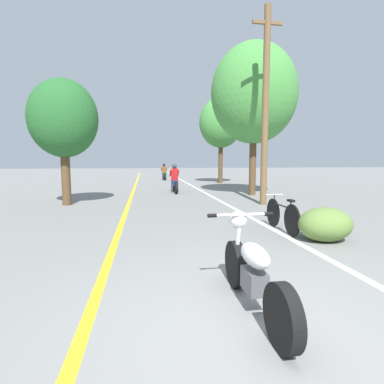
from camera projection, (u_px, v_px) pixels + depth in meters
ground_plane at (260, 331)px, 2.91m from camera, size 120.00×120.00×0.00m
lane_stripe_center at (132, 194)px, 14.80m from camera, size 0.14×48.00×0.01m
lane_stripe_edge at (204, 192)px, 15.36m from camera, size 0.14×48.00×0.01m
utility_pole at (265, 105)px, 10.81m from camera, size 1.10×0.24×7.07m
roadside_tree_right_near at (254, 94)px, 13.77m from camera, size 3.99×3.59×7.01m
roadside_tree_right_far at (221, 123)px, 21.27m from camera, size 3.09×2.78×6.09m
roadside_tree_left at (63, 119)px, 10.77m from camera, size 2.44×2.20×4.56m
roadside_bush at (325, 224)px, 6.11m from camera, size 1.10×0.88×0.70m
motorcycle_foreground at (253, 271)px, 3.30m from camera, size 0.83×1.97×1.02m
motorcycle_rider_lead at (175, 182)px, 15.42m from camera, size 0.50×2.16×1.46m
motorcycle_rider_far at (164, 174)px, 25.12m from camera, size 0.50×1.92×1.36m
bicycle_parked at (282, 215)px, 6.99m from camera, size 0.44×1.68×0.82m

